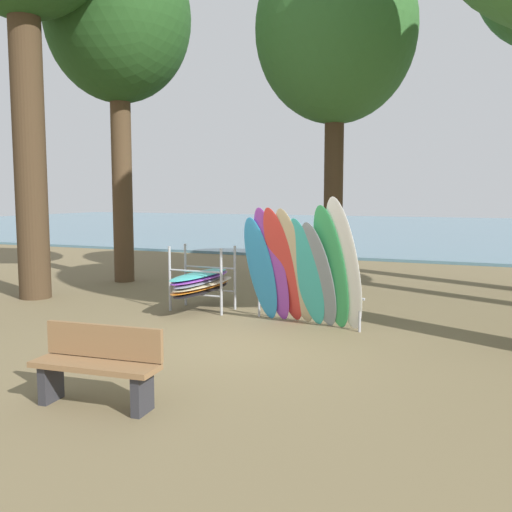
{
  "coord_description": "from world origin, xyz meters",
  "views": [
    {
      "loc": [
        3.49,
        -7.91,
        2.25
      ],
      "look_at": [
        -0.59,
        1.84,
        1.1
      ],
      "focal_mm": 40.29,
      "sensor_mm": 36.0,
      "label": 1
    }
  ],
  "objects_px": {
    "tree_far_left_back": "(118,21)",
    "leaning_board_pile": "(301,269)",
    "board_storage_rack": "(202,282)",
    "park_bench": "(98,364)",
    "tree_deep_back": "(336,32)"
  },
  "relations": [
    {
      "from": "board_storage_rack",
      "to": "tree_far_left_back",
      "type": "bearing_deg",
      "value": 145.17
    },
    {
      "from": "tree_far_left_back",
      "to": "park_bench",
      "type": "height_order",
      "value": "tree_far_left_back"
    },
    {
      "from": "leaning_board_pile",
      "to": "park_bench",
      "type": "xyz_separation_m",
      "value": [
        -0.88,
        -4.21,
        -0.54
      ]
    },
    {
      "from": "board_storage_rack",
      "to": "park_bench",
      "type": "distance_m",
      "value": 5.09
    },
    {
      "from": "park_bench",
      "to": "leaning_board_pile",
      "type": "bearing_deg",
      "value": 78.21
    },
    {
      "from": "tree_far_left_back",
      "to": "leaning_board_pile",
      "type": "distance_m",
      "value": 8.61
    },
    {
      "from": "tree_far_left_back",
      "to": "park_bench",
      "type": "xyz_separation_m",
      "value": [
        4.96,
        -7.39,
        -6.02
      ]
    },
    {
      "from": "leaning_board_pile",
      "to": "tree_far_left_back",
      "type": "bearing_deg",
      "value": 151.41
    },
    {
      "from": "leaning_board_pile",
      "to": "park_bench",
      "type": "distance_m",
      "value": 4.34
    },
    {
      "from": "tree_far_left_back",
      "to": "tree_deep_back",
      "type": "bearing_deg",
      "value": 14.07
    },
    {
      "from": "tree_deep_back",
      "to": "board_storage_rack",
      "type": "bearing_deg",
      "value": -112.57
    },
    {
      "from": "tree_far_left_back",
      "to": "leaning_board_pile",
      "type": "xyz_separation_m",
      "value": [
        5.84,
        -3.18,
        -5.47
      ]
    },
    {
      "from": "board_storage_rack",
      "to": "park_bench",
      "type": "bearing_deg",
      "value": -74.35
    },
    {
      "from": "tree_deep_back",
      "to": "board_storage_rack",
      "type": "distance_m",
      "value": 6.82
    },
    {
      "from": "leaning_board_pile",
      "to": "board_storage_rack",
      "type": "xyz_separation_m",
      "value": [
        -2.25,
        0.69,
        -0.44
      ]
    }
  ]
}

